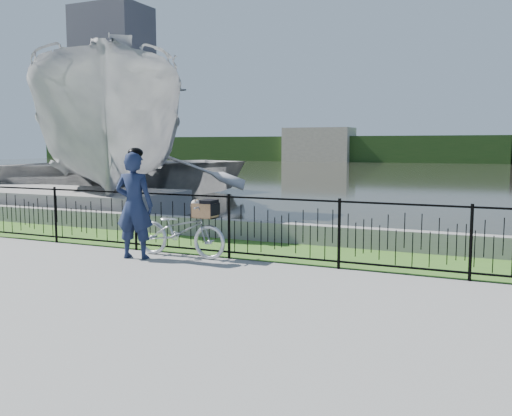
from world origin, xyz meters
The scene contains 12 objects.
ground centered at (0.00, 0.00, 0.00)m, with size 120.00×120.00×0.00m, color gray.
grass_strip centered at (0.00, 2.60, 0.00)m, with size 60.00×2.00×0.01m, color #3B6920.
water centered at (0.00, 33.00, 0.00)m, with size 120.00×120.00×0.00m, color black.
quay_wall centered at (0.00, 3.60, 0.20)m, with size 60.00×0.30×0.40m, color gray.
fence centered at (0.00, 1.60, 0.58)m, with size 14.00×0.06×1.15m, color black, non-canonical shape.
far_treeline centered at (0.00, 60.00, 1.50)m, with size 120.00×6.00×3.00m, color #234018.
far_building_left centered at (-18.00, 58.00, 2.00)m, with size 8.00×4.00×4.00m, color #AEA28B.
dock centered at (-10.00, 5.50, 0.35)m, with size 10.00×3.00×0.70m, color gray.
bicycle_rig centered at (-1.86, 1.40, 0.49)m, with size 1.81×0.63×1.07m.
cyclist centered at (-2.53, 0.94, 0.96)m, with size 0.77×0.58×1.96m.
boat_near centered at (-8.10, 7.48, 2.31)m, with size 10.41×11.85×6.26m.
boat_far centered at (-10.54, 10.81, 1.06)m, with size 10.85×12.30×2.11m.
Camera 1 is at (3.56, -7.23, 2.01)m, focal length 40.00 mm.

